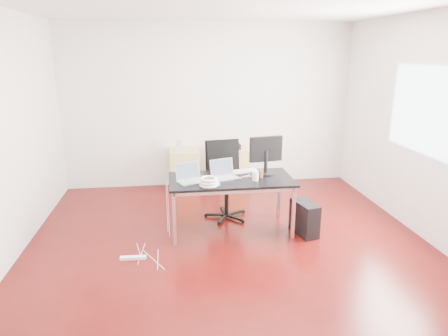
{
  "coord_description": "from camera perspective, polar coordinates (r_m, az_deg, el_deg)",
  "views": [
    {
      "loc": [
        -0.67,
        -4.41,
        2.32
      ],
      "look_at": [
        0.0,
        0.55,
        0.85
      ],
      "focal_mm": 32.0,
      "sensor_mm": 36.0,
      "label": 1
    }
  ],
  "objects": [
    {
      "name": "navy_garment",
      "position": [
        6.89,
        1.03,
        3.14
      ],
      "size": [
        0.31,
        0.25,
        0.09
      ],
      "primitive_type": "cube",
      "rotation": [
        0.0,
        0.0,
        0.04
      ],
      "color": "black",
      "rests_on": "filing_cabinet_right"
    },
    {
      "name": "wastebasket",
      "position": [
        7.02,
        -3.81,
        -1.77
      ],
      "size": [
        0.28,
        0.28,
        0.28
      ],
      "primitive_type": "cylinder",
      "rotation": [
        0.0,
        0.0,
        0.19
      ],
      "color": "black",
      "rests_on": "ground"
    },
    {
      "name": "speaker",
      "position": [
        6.78,
        -6.48,
        3.21
      ],
      "size": [
        0.09,
        0.08,
        0.18
      ],
      "primitive_type": "cube",
      "rotation": [
        0.0,
        0.0,
        0.04
      ],
      "color": "#9E9E9E",
      "rests_on": "filing_cabinet_left"
    },
    {
      "name": "room_shell",
      "position": [
        4.56,
        1.38,
        4.77
      ],
      "size": [
        5.0,
        5.0,
        5.0
      ],
      "color": "#3E0807",
      "rests_on": "ground"
    },
    {
      "name": "desk",
      "position": [
        5.2,
        1.0,
        -2.05
      ],
      "size": [
        1.6,
        0.8,
        0.73
      ],
      "color": "black",
      "rests_on": "ground"
    },
    {
      "name": "cup_white",
      "position": [
        5.1,
        4.5,
        -1.14
      ],
      "size": [
        0.1,
        0.1,
        0.12
      ],
      "primitive_type": "cylinder",
      "rotation": [
        0.0,
        0.0,
        -0.36
      ],
      "color": "white",
      "rests_on": "desk"
    },
    {
      "name": "pc_tower",
      "position": [
        5.37,
        11.41,
        -7.02
      ],
      "size": [
        0.3,
        0.48,
        0.44
      ],
      "primitive_type": "cube",
      "rotation": [
        0.0,
        0.0,
        0.24
      ],
      "color": "black",
      "rests_on": "ground"
    },
    {
      "name": "filing_cabinet_left",
      "position": [
        6.93,
        -5.65,
        -0.24
      ],
      "size": [
        0.5,
        0.5,
        0.7
      ],
      "primitive_type": "cube",
      "color": "tan",
      "rests_on": "ground"
    },
    {
      "name": "cup_brown",
      "position": [
        5.23,
        5.18,
        -0.82
      ],
      "size": [
        0.08,
        0.08,
        0.1
      ],
      "primitive_type": "cylinder",
      "rotation": [
        0.0,
        0.0,
        0.07
      ],
      "color": "brown",
      "rests_on": "desk"
    },
    {
      "name": "cable_coil",
      "position": [
        4.88,
        -2.18,
        -2.0
      ],
      "size": [
        0.24,
        0.24,
        0.11
      ],
      "rotation": [
        0.0,
        0.0,
        0.11
      ],
      "color": "white",
      "rests_on": "desk"
    },
    {
      "name": "keyboard",
      "position": [
        5.45,
        2.54,
        -0.5
      ],
      "size": [
        0.46,
        0.22,
        0.02
      ],
      "primitive_type": "cube",
      "rotation": [
        0.0,
        0.0,
        0.19
      ],
      "color": "white",
      "rests_on": "desk"
    },
    {
      "name": "power_strip",
      "position": [
        4.85,
        -12.84,
        -12.4
      ],
      "size": [
        0.3,
        0.07,
        0.04
      ],
      "primitive_type": "cube",
      "rotation": [
        0.0,
        0.0,
        -0.03
      ],
      "color": "white",
      "rests_on": "ground"
    },
    {
      "name": "laptop_right",
      "position": [
        5.2,
        0.02,
        -0.8
      ],
      "size": [
        0.4,
        0.35,
        0.23
      ],
      "rotation": [
        0.0,
        0.0,
        0.34
      ],
      "color": "silver",
      "rests_on": "desk"
    },
    {
      "name": "monitor",
      "position": [
        5.34,
        5.99,
        2.12
      ],
      "size": [
        0.45,
        0.26,
        0.51
      ],
      "rotation": [
        0.0,
        0.0,
        0.15
      ],
      "color": "black",
      "rests_on": "desk"
    },
    {
      "name": "laptop_left",
      "position": [
        5.07,
        -4.87,
        -1.32
      ],
      "size": [
        0.4,
        0.36,
        0.23
      ],
      "rotation": [
        0.0,
        0.0,
        0.38
      ],
      "color": "silver",
      "rests_on": "desk"
    },
    {
      "name": "office_chair",
      "position": [
        5.7,
        0.15,
        -1.15
      ],
      "size": [
        0.53,
        0.55,
        1.08
      ],
      "rotation": [
        0.0,
        0.0,
        0.11
      ],
      "color": "black",
      "rests_on": "ground"
    },
    {
      "name": "power_adapter",
      "position": [
        4.92,
        -1.05,
        -2.32
      ],
      "size": [
        0.08,
        0.08,
        0.03
      ],
      "primitive_type": "cube",
      "rotation": [
        0.0,
        0.0,
        0.11
      ],
      "color": "white",
      "rests_on": "desk"
    },
    {
      "name": "filing_cabinet_right",
      "position": [
        7.01,
        1.29,
        0.03
      ],
      "size": [
        0.5,
        0.5,
        0.7
      ],
      "primitive_type": "cube",
      "color": "tan",
      "rests_on": "ground"
    }
  ]
}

